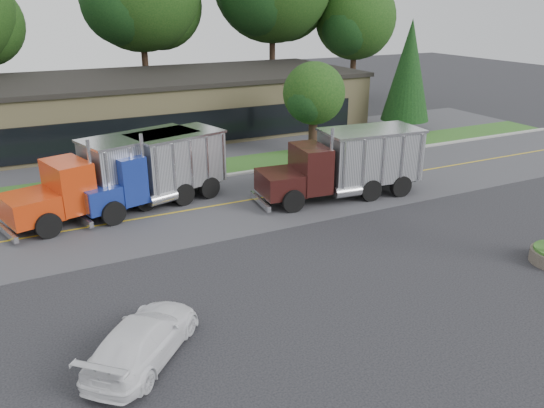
{
  "coord_description": "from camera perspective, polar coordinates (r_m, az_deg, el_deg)",
  "views": [
    {
      "loc": [
        -7.29,
        -13.94,
        9.34
      ],
      "look_at": [
        1.49,
        3.78,
        1.8
      ],
      "focal_mm": 35.0,
      "sensor_mm": 36.0,
      "label": 1
    }
  ],
  "objects": [
    {
      "name": "ground",
      "position": [
        18.3,
        1.09,
        -9.83
      ],
      "size": [
        140.0,
        140.0,
        0.0
      ],
      "primitive_type": "plane",
      "color": "#36363C",
      "rests_on": "ground"
    },
    {
      "name": "road",
      "position": [
        25.82,
        -8.14,
        -0.56
      ],
      "size": [
        60.0,
        8.0,
        0.02
      ],
      "primitive_type": "cube",
      "color": "#4C4C51",
      "rests_on": "ground"
    },
    {
      "name": "center_line",
      "position": [
        25.82,
        -8.14,
        -0.56
      ],
      "size": [
        60.0,
        0.12,
        0.01
      ],
      "primitive_type": "cube",
      "color": "gold",
      "rests_on": "ground"
    },
    {
      "name": "curb",
      "position": [
        29.62,
        -10.75,
        2.11
      ],
      "size": [
        60.0,
        0.3,
        0.12
      ],
      "primitive_type": "cube",
      "color": "#9E9E99",
      "rests_on": "ground"
    },
    {
      "name": "grass_verge",
      "position": [
        31.27,
        -11.67,
        3.05
      ],
      "size": [
        60.0,
        3.4,
        0.03
      ],
      "primitive_type": "cube",
      "color": "#335F20",
      "rests_on": "ground"
    },
    {
      "name": "far_parking",
      "position": [
        35.95,
        -13.8,
        5.2
      ],
      "size": [
        60.0,
        7.0,
        0.02
      ],
      "primitive_type": "cube",
      "color": "#4C4C51",
      "rests_on": "ground"
    },
    {
      "name": "strip_mall",
      "position": [
        41.66,
        -13.27,
        10.18
      ],
      "size": [
        32.0,
        12.0,
        4.0
      ],
      "primitive_type": "cube",
      "color": "tan",
      "rests_on": "ground"
    },
    {
      "name": "tree_far_e",
      "position": [
        54.95,
        9.01,
        18.73
      ],
      "size": [
        8.27,
        7.78,
        11.79
      ],
      "color": "#382619",
      "rests_on": "ground"
    },
    {
      "name": "evergreen_right",
      "position": [
        42.29,
        14.48,
        13.73
      ],
      "size": [
        3.65,
        3.65,
        8.29
      ],
      "color": "#382619",
      "rests_on": "ground"
    },
    {
      "name": "tree_verge",
      "position": [
        34.24,
        4.57,
        11.47
      ],
      "size": [
        4.17,
        3.93,
        5.95
      ],
      "color": "#382619",
      "rests_on": "ground"
    },
    {
      "name": "dump_truck_red",
      "position": [
        26.2,
        -16.26,
        3.32
      ],
      "size": [
        9.53,
        4.99,
        3.36
      ],
      "rotation": [
        0.0,
        0.0,
        3.43
      ],
      "color": "black",
      "rests_on": "ground"
    },
    {
      "name": "dump_truck_blue",
      "position": [
        26.52,
        -12.03,
        3.89
      ],
      "size": [
        7.73,
        4.39,
        3.36
      ],
      "rotation": [
        0.0,
        0.0,
        3.41
      ],
      "color": "black",
      "rests_on": "ground"
    },
    {
      "name": "dump_truck_maroon",
      "position": [
        27.15,
        8.33,
        4.54
      ],
      "size": [
        8.66,
        3.35,
        3.36
      ],
      "rotation": [
        0.0,
        0.0,
        3.05
      ],
      "color": "black",
      "rests_on": "ground"
    },
    {
      "name": "rally_car",
      "position": [
        15.54,
        -13.69,
        -13.9
      ],
      "size": [
        4.24,
        4.4,
        1.26
      ],
      "primitive_type": "imported",
      "rotation": [
        0.0,
        0.0,
        2.4
      ],
      "color": "white",
      "rests_on": "ground"
    }
  ]
}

